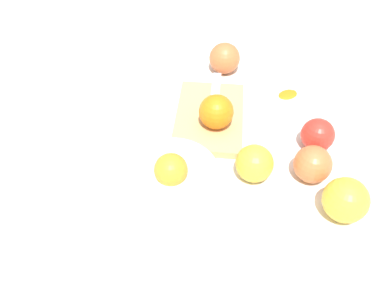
{
  "coord_description": "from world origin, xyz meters",
  "views": [
    {
      "loc": [
        -0.67,
        0.16,
        0.62
      ],
      "look_at": [
        -0.05,
        0.08,
        0.04
      ],
      "focal_mm": 39.93,
      "sensor_mm": 36.0,
      "label": 1
    }
  ],
  "objects_px": {
    "bowl": "(171,178)",
    "knife": "(215,96)",
    "apple_front_left": "(346,200)",
    "apple_front_left_3": "(318,135)",
    "apple_front_left_2": "(313,164)",
    "apple_front_right": "(225,58)",
    "cutting_board": "(209,117)",
    "orange_on_board": "(216,112)",
    "apple_front_left_4": "(254,163)"
  },
  "relations": [
    {
      "from": "apple_front_left",
      "to": "apple_front_left_3",
      "type": "relative_size",
      "value": 1.17
    },
    {
      "from": "knife",
      "to": "apple_front_right",
      "type": "distance_m",
      "value": 0.14
    },
    {
      "from": "knife",
      "to": "apple_front_left_3",
      "type": "distance_m",
      "value": 0.26
    },
    {
      "from": "cutting_board",
      "to": "apple_front_right",
      "type": "xyz_separation_m",
      "value": [
        0.19,
        -0.07,
        0.03
      ]
    },
    {
      "from": "apple_front_left_3",
      "to": "apple_front_right",
      "type": "height_order",
      "value": "apple_front_right"
    },
    {
      "from": "cutting_board",
      "to": "orange_on_board",
      "type": "relative_size",
      "value": 3.25
    },
    {
      "from": "cutting_board",
      "to": "apple_front_left_2",
      "type": "distance_m",
      "value": 0.26
    },
    {
      "from": "cutting_board",
      "to": "apple_front_left_3",
      "type": "xyz_separation_m",
      "value": [
        -0.12,
        -0.21,
        0.03
      ]
    },
    {
      "from": "bowl",
      "to": "apple_front_right",
      "type": "distance_m",
      "value": 0.43
    },
    {
      "from": "apple_front_left_3",
      "to": "apple_front_left",
      "type": "bearing_deg",
      "value": 175.59
    },
    {
      "from": "apple_front_right",
      "to": "orange_on_board",
      "type": "bearing_deg",
      "value": 164.83
    },
    {
      "from": "orange_on_board",
      "to": "apple_front_left_4",
      "type": "distance_m",
      "value": 0.15
    },
    {
      "from": "apple_front_left_2",
      "to": "apple_front_left_3",
      "type": "height_order",
      "value": "apple_front_left_2"
    },
    {
      "from": "bowl",
      "to": "apple_front_right",
      "type": "bearing_deg",
      "value": -24.16
    },
    {
      "from": "knife",
      "to": "apple_front_left_2",
      "type": "xyz_separation_m",
      "value": [
        -0.26,
        -0.14,
        0.02
      ]
    },
    {
      "from": "apple_front_left_2",
      "to": "apple_front_left_3",
      "type": "bearing_deg",
      "value": -25.78
    },
    {
      "from": "cutting_board",
      "to": "apple_front_left_3",
      "type": "relative_size",
      "value": 3.47
    },
    {
      "from": "apple_front_left_2",
      "to": "apple_front_left_3",
      "type": "xyz_separation_m",
      "value": [
        0.08,
        -0.04,
        -0.0
      ]
    },
    {
      "from": "bowl",
      "to": "apple_front_left_2",
      "type": "xyz_separation_m",
      "value": [
        0.0,
        -0.27,
        -0.0
      ]
    },
    {
      "from": "orange_on_board",
      "to": "apple_front_left_3",
      "type": "xyz_separation_m",
      "value": [
        -0.08,
        -0.2,
        -0.02
      ]
    },
    {
      "from": "bowl",
      "to": "apple_front_right",
      "type": "xyz_separation_m",
      "value": [
        0.39,
        -0.17,
        0.0
      ]
    },
    {
      "from": "knife",
      "to": "apple_front_left_4",
      "type": "xyz_separation_m",
      "value": [
        -0.24,
        -0.03,
        0.02
      ]
    },
    {
      "from": "bowl",
      "to": "apple_front_left",
      "type": "bearing_deg",
      "value": -107.54
    },
    {
      "from": "orange_on_board",
      "to": "knife",
      "type": "relative_size",
      "value": 0.48
    },
    {
      "from": "cutting_board",
      "to": "knife",
      "type": "bearing_deg",
      "value": -20.56
    },
    {
      "from": "apple_front_left",
      "to": "apple_front_left_3",
      "type": "height_order",
      "value": "apple_front_left"
    },
    {
      "from": "apple_front_left_3",
      "to": "apple_front_left_4",
      "type": "relative_size",
      "value": 0.94
    },
    {
      "from": "bowl",
      "to": "knife",
      "type": "xyz_separation_m",
      "value": [
        0.26,
        -0.13,
        -0.02
      ]
    },
    {
      "from": "apple_front_left",
      "to": "apple_front_left_2",
      "type": "bearing_deg",
      "value": 15.19
    },
    {
      "from": "orange_on_board",
      "to": "apple_front_left_2",
      "type": "height_order",
      "value": "orange_on_board"
    },
    {
      "from": "orange_on_board",
      "to": "apple_front_right",
      "type": "bearing_deg",
      "value": -15.17
    },
    {
      "from": "orange_on_board",
      "to": "apple_front_left",
      "type": "xyz_separation_m",
      "value": [
        -0.26,
        -0.19,
        -0.01
      ]
    },
    {
      "from": "orange_on_board",
      "to": "apple_front_left_2",
      "type": "bearing_deg",
      "value": -135.17
    },
    {
      "from": "apple_front_left_4",
      "to": "apple_front_right",
      "type": "bearing_deg",
      "value": -1.9
    },
    {
      "from": "orange_on_board",
      "to": "apple_front_left_4",
      "type": "xyz_separation_m",
      "value": [
        -0.14,
        -0.05,
        -0.02
      ]
    },
    {
      "from": "apple_front_left_4",
      "to": "knife",
      "type": "bearing_deg",
      "value": 8.15
    },
    {
      "from": "orange_on_board",
      "to": "apple_front_left_2",
      "type": "relative_size",
      "value": 1.01
    },
    {
      "from": "bowl",
      "to": "knife",
      "type": "relative_size",
      "value": 1.16
    },
    {
      "from": "orange_on_board",
      "to": "knife",
      "type": "height_order",
      "value": "orange_on_board"
    },
    {
      "from": "apple_front_left_3",
      "to": "bowl",
      "type": "bearing_deg",
      "value": 104.82
    },
    {
      "from": "knife",
      "to": "apple_front_left_4",
      "type": "bearing_deg",
      "value": -171.85
    },
    {
      "from": "bowl",
      "to": "cutting_board",
      "type": "distance_m",
      "value": 0.23
    },
    {
      "from": "orange_on_board",
      "to": "apple_front_left_4",
      "type": "height_order",
      "value": "orange_on_board"
    },
    {
      "from": "cutting_board",
      "to": "apple_front_left",
      "type": "relative_size",
      "value": 2.96
    },
    {
      "from": "cutting_board",
      "to": "apple_front_left_3",
      "type": "distance_m",
      "value": 0.24
    },
    {
      "from": "cutting_board",
      "to": "apple_front_right",
      "type": "relative_size",
      "value": 3.08
    },
    {
      "from": "cutting_board",
      "to": "bowl",
      "type": "bearing_deg",
      "value": 152.17
    },
    {
      "from": "orange_on_board",
      "to": "apple_front_right",
      "type": "distance_m",
      "value": 0.24
    },
    {
      "from": "apple_front_left",
      "to": "cutting_board",
      "type": "bearing_deg",
      "value": 33.13
    },
    {
      "from": "orange_on_board",
      "to": "apple_front_right",
      "type": "xyz_separation_m",
      "value": [
        0.23,
        -0.06,
        -0.01
      ]
    }
  ]
}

